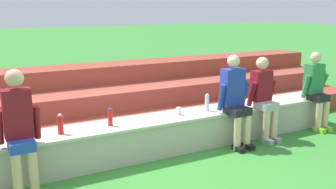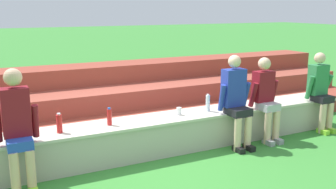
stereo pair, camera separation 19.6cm
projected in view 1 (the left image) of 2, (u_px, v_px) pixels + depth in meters
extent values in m
plane|color=#388433|center=(154.00, 161.00, 5.55)|extent=(80.00, 80.00, 0.00)
cube|color=#B7AF9E|center=(145.00, 138.00, 5.74)|extent=(7.34, 0.59, 0.54)
cube|color=beige|center=(144.00, 121.00, 5.68)|extent=(7.38, 0.63, 0.04)
cube|color=brown|center=(125.00, 129.00, 6.44)|extent=(10.71, 0.79, 0.35)
cube|color=#9C4636|center=(108.00, 108.00, 7.08)|extent=(10.71, 0.79, 0.70)
cube|color=#953F2F|center=(94.00, 91.00, 7.71)|extent=(10.71, 0.79, 1.05)
cylinder|color=#DBAD89|center=(18.00, 176.00, 4.42)|extent=(0.11, 0.11, 0.54)
cylinder|color=#DBAD89|center=(34.00, 173.00, 4.51)|extent=(0.11, 0.11, 0.54)
cube|color=#2347B2|center=(22.00, 145.00, 4.51)|extent=(0.29, 0.34, 0.12)
cube|color=maroon|center=(17.00, 114.00, 4.54)|extent=(0.32, 0.20, 0.59)
sphere|color=#DBAD89|center=(14.00, 78.00, 4.45)|extent=(0.22, 0.22, 0.22)
cylinder|color=maroon|center=(37.00, 122.00, 4.65)|extent=(0.08, 0.15, 0.43)
cylinder|color=beige|center=(237.00, 134.00, 5.91)|extent=(0.11, 0.11, 0.54)
cylinder|color=beige|center=(247.00, 132.00, 6.00)|extent=(0.11, 0.11, 0.54)
cube|color=black|center=(238.00, 149.00, 5.92)|extent=(0.10, 0.22, 0.08)
cube|color=black|center=(248.00, 146.00, 6.01)|extent=(0.10, 0.22, 0.08)
cube|color=black|center=(237.00, 111.00, 6.00)|extent=(0.32, 0.35, 0.12)
cube|color=#23389E|center=(233.00, 87.00, 6.05)|extent=(0.36, 0.20, 0.59)
sphere|color=beige|center=(234.00, 61.00, 5.95)|extent=(0.20, 0.20, 0.20)
cylinder|color=#23389E|center=(221.00, 97.00, 5.95)|extent=(0.08, 0.15, 0.43)
cylinder|color=#23389E|center=(244.00, 94.00, 6.16)|extent=(0.08, 0.19, 0.43)
cylinder|color=beige|center=(266.00, 127.00, 6.24)|extent=(0.11, 0.11, 0.54)
cylinder|color=beige|center=(274.00, 126.00, 6.32)|extent=(0.11, 0.11, 0.54)
cube|color=#99999E|center=(267.00, 141.00, 6.26)|extent=(0.10, 0.22, 0.08)
cube|color=#99999E|center=(275.00, 139.00, 6.34)|extent=(0.10, 0.22, 0.08)
cube|color=#B2B2B7|center=(266.00, 106.00, 6.31)|extent=(0.29, 0.30, 0.12)
cube|color=maroon|center=(261.00, 86.00, 6.37)|extent=(0.33, 0.20, 0.51)
sphere|color=beige|center=(262.00, 63.00, 6.29)|extent=(0.21, 0.21, 0.21)
cylinder|color=maroon|center=(252.00, 94.00, 6.28)|extent=(0.08, 0.19, 0.43)
cylinder|color=maroon|center=(271.00, 91.00, 6.48)|extent=(0.08, 0.17, 0.43)
cylinder|color=beige|center=(319.00, 117.00, 6.81)|extent=(0.11, 0.11, 0.54)
cylinder|color=beige|center=(326.00, 116.00, 6.90)|extent=(0.11, 0.11, 0.54)
cube|color=#8CD833|center=(319.00, 130.00, 6.83)|extent=(0.10, 0.22, 0.08)
cube|color=#8CD833|center=(326.00, 128.00, 6.91)|extent=(0.10, 0.22, 0.08)
cube|color=black|center=(318.00, 97.00, 6.89)|extent=(0.29, 0.30, 0.12)
cube|color=#2D7F47|center=(314.00, 79.00, 6.93)|extent=(0.33, 0.20, 0.54)
sphere|color=beige|center=(316.00, 57.00, 6.84)|extent=(0.19, 0.19, 0.19)
cylinder|color=#2D7F47|center=(306.00, 86.00, 6.84)|extent=(0.08, 0.16, 0.43)
cylinder|color=#2D7F47|center=(322.00, 84.00, 7.04)|extent=(0.08, 0.24, 0.42)
cylinder|color=red|center=(110.00, 118.00, 5.39)|extent=(0.07, 0.07, 0.23)
cylinder|color=blue|center=(110.00, 109.00, 5.36)|extent=(0.04, 0.04, 0.02)
cylinder|color=silver|center=(207.00, 103.00, 6.16)|extent=(0.07, 0.07, 0.26)
cylinder|color=white|center=(207.00, 94.00, 6.13)|extent=(0.04, 0.04, 0.02)
cylinder|color=red|center=(60.00, 125.00, 5.03)|extent=(0.08, 0.08, 0.25)
cylinder|color=white|center=(60.00, 115.00, 5.01)|extent=(0.05, 0.05, 0.02)
cylinder|color=white|center=(179.00, 111.00, 5.95)|extent=(0.08, 0.08, 0.12)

